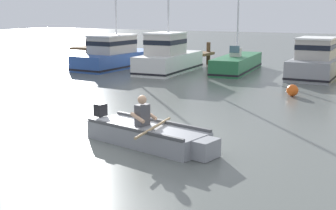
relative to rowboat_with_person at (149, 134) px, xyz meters
The scene contains 8 objects.
ground_plane 1.37m from the rowboat_with_person, 146.15° to the left, with size 120.00×120.00×0.00m, color slate.
wooden_dock 18.64m from the rowboat_with_person, 123.53° to the left, with size 10.13×1.64×1.34m.
rowboat_with_person is the anchor object (origin of this frame).
moored_boat_blue 15.55m from the rowboat_with_person, 128.12° to the left, with size 2.06×6.38×4.80m.
moored_boat_white 13.36m from the rowboat_with_person, 116.90° to the left, with size 2.34×5.32×4.80m.
moored_boat_green 14.19m from the rowboat_with_person, 101.81° to the left, with size 2.15×5.81×4.75m.
moored_boat_grey 13.87m from the rowboat_with_person, 84.93° to the left, with size 2.13×5.32×1.95m.
mooring_buoy 8.20m from the rowboat_with_person, 79.68° to the left, with size 0.45×0.45×0.45m, color #E55919.
Camera 1 is at (6.55, -9.66, 3.15)m, focal length 47.97 mm.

